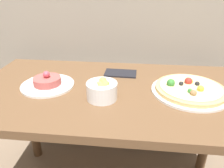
{
  "coord_description": "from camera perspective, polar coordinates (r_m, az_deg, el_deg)",
  "views": [
    {
      "loc": [
        0.1,
        -0.54,
        1.18
      ],
      "look_at": [
        0.01,
        0.31,
        0.76
      ],
      "focal_mm": 35.0,
      "sensor_mm": 36.0,
      "label": 1
    }
  ],
  "objects": [
    {
      "name": "dining_table",
      "position": [
        1.05,
        -0.11,
        -6.38
      ],
      "size": [
        1.28,
        0.68,
        0.72
      ],
      "color": "brown",
      "rests_on": "ground_plane"
    },
    {
      "name": "napkin",
      "position": [
        1.15,
        2.24,
        2.83
      ],
      "size": [
        0.17,
        0.1,
        0.01
      ],
      "color": "black",
      "rests_on": "dining_table"
    },
    {
      "name": "small_bowl",
      "position": [
        0.9,
        -2.63,
        -1.57
      ],
      "size": [
        0.13,
        0.13,
        0.09
      ],
      "color": "white",
      "rests_on": "dining_table"
    },
    {
      "name": "pizza_plate",
      "position": [
        1.02,
        19.64,
        -1.34
      ],
      "size": [
        0.33,
        0.33,
        0.06
      ],
      "color": "white",
      "rests_on": "dining_table"
    },
    {
      "name": "tartare_plate",
      "position": [
        1.06,
        -16.5,
        0.29
      ],
      "size": [
        0.24,
        0.24,
        0.08
      ],
      "color": "white",
      "rests_on": "dining_table"
    }
  ]
}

